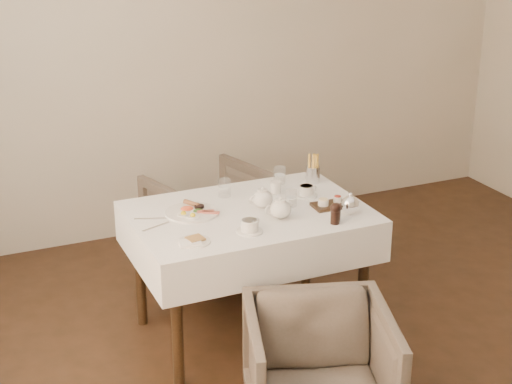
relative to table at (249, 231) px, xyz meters
The scene contains 20 objects.
table is the anchor object (origin of this frame).
armchair_near 0.99m from the table, 92.81° to the right, with size 0.66×0.68×0.62m, color brown.
armchair_far 0.89m from the table, 82.28° to the left, with size 0.73×0.75×0.68m, color brown.
breakfast_plate 0.34m from the table, 161.84° to the left, with size 0.29×0.29×0.04m.
side_plate 0.51m from the table, 147.44° to the right, with size 0.17×0.16×0.02m.
teapot_centre 0.20m from the table, ahead, with size 0.16×0.12×0.12m, color white, non-canonical shape.
teapot_front 0.27m from the table, 55.13° to the right, with size 0.16×0.12×0.13m, color white, non-canonical shape.
creamer 0.34m from the table, 36.64° to the left, with size 0.06×0.06×0.07m, color white.
teacup_near 0.32m from the table, 112.40° to the right, with size 0.14×0.14×0.07m.
teacup_far 0.42m from the table, 11.08° to the left, with size 0.13×0.13×0.06m.
glass_left 0.31m from the table, 98.44° to the left, with size 0.07×0.07×0.10m, color silver.
glass_mid 0.30m from the table, ahead, with size 0.07×0.07×0.09m, color silver.
glass_right 0.50m from the table, 43.85° to the left, with size 0.07×0.07×0.10m, color silver.
condiment_board 0.47m from the table, 15.77° to the right, with size 0.20×0.14×0.05m.
pepper_mill_left 0.52m from the table, 44.27° to the right, with size 0.06×0.06×0.12m, color black, non-canonical shape.
pepper_mill_right 0.51m from the table, 40.14° to the right, with size 0.05×0.05×0.10m, color black, non-canonical shape.
silver_pot 0.58m from the table, 27.56° to the right, with size 0.12×0.09×0.12m, color white, non-canonical shape.
fries_cup 0.62m from the table, 26.27° to the left, with size 0.08×0.08×0.18m.
cutlery_fork 0.53m from the table, 168.17° to the left, with size 0.02×0.20×0.00m, color silver.
cutlery_knife 0.54m from the table, behind, with size 0.01×0.18×0.00m, color silver.
Camera 1 is at (-2.14, -2.75, 2.39)m, focal length 55.00 mm.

